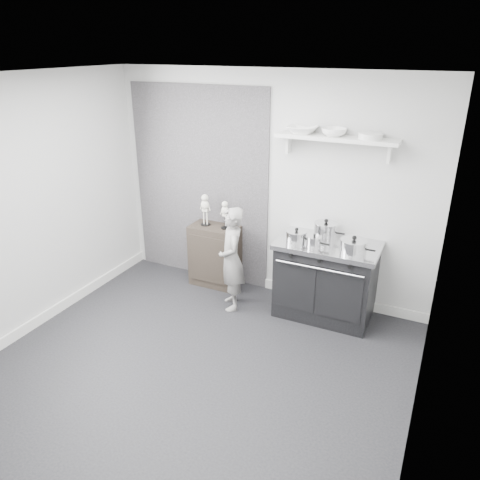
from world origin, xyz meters
name	(u,v)px	position (x,y,z in m)	size (l,w,h in m)	color
ground	(197,366)	(0.00, 0.00, 0.00)	(4.00, 4.00, 0.00)	black
room_shell	(190,202)	(-0.09, 0.15, 1.64)	(4.02, 3.62, 2.71)	#B7B8B5
wall_shelf	(336,139)	(0.80, 1.68, 2.01)	(1.30, 0.26, 0.24)	silver
stove	(326,279)	(0.86, 1.48, 0.46)	(1.13, 0.70, 0.91)	black
side_cabinet	(215,255)	(-0.65, 1.61, 0.40)	(0.62, 0.36, 0.81)	black
child	(232,259)	(-0.19, 1.17, 0.63)	(0.46, 0.30, 1.25)	gray
pot_front_left	(296,236)	(0.52, 1.35, 0.97)	(0.32, 0.23, 0.17)	silver
pot_back_left	(326,230)	(0.78, 1.60, 1.00)	(0.35, 0.26, 0.23)	silver
pot_front_right	(354,246)	(1.16, 1.32, 0.98)	(0.37, 0.28, 0.20)	silver
pot_front_center	(314,242)	(0.74, 1.31, 0.97)	(0.25, 0.16, 0.15)	silver
skeleton_full	(205,207)	(-0.78, 1.61, 1.04)	(0.13, 0.08, 0.47)	beige
skeleton_torso	(225,213)	(-0.50, 1.61, 1.01)	(0.11, 0.07, 0.41)	beige
bowl_large	(302,130)	(0.42, 1.67, 2.08)	(0.33, 0.33, 0.08)	white
bowl_small	(334,132)	(0.77, 1.67, 2.08)	(0.26, 0.26, 0.08)	white
plate_stack	(370,136)	(1.15, 1.67, 2.07)	(0.25, 0.25, 0.06)	silver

